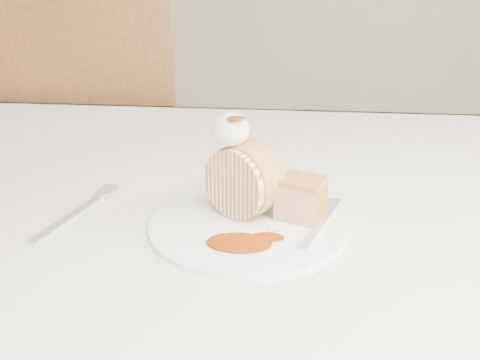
# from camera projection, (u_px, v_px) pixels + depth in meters

# --- Properties ---
(table) EXTENTS (1.40, 0.90, 0.75)m
(table) POSITION_uv_depth(u_px,v_px,m) (233.00, 243.00, 0.79)
(table) COLOR silver
(table) RESTS_ON ground
(chair_far) EXTENTS (0.51, 0.51, 0.98)m
(chair_far) POSITION_uv_depth(u_px,v_px,m) (97.00, 158.00, 1.45)
(chair_far) COLOR brown
(chair_far) RESTS_ON ground
(plate) EXTENTS (0.30, 0.30, 0.01)m
(plate) POSITION_uv_depth(u_px,v_px,m) (247.00, 225.00, 0.64)
(plate) COLOR white
(plate) RESTS_ON table
(roulade_slice) EXTENTS (0.10, 0.09, 0.09)m
(roulade_slice) POSITION_uv_depth(u_px,v_px,m) (243.00, 181.00, 0.65)
(roulade_slice) COLOR beige
(roulade_slice) RESTS_ON plate
(cake_chunk) EXTENTS (0.07, 0.06, 0.04)m
(cake_chunk) POSITION_uv_depth(u_px,v_px,m) (301.00, 200.00, 0.64)
(cake_chunk) COLOR tan
(cake_chunk) RESTS_ON plate
(whipped_cream) EXTENTS (0.05, 0.05, 0.04)m
(whipped_cream) POSITION_uv_depth(u_px,v_px,m) (230.00, 129.00, 0.63)
(whipped_cream) COLOR white
(whipped_cream) RESTS_ON roulade_slice
(caramel_drizzle) EXTENTS (0.02, 0.02, 0.00)m
(caramel_drizzle) POSITION_uv_depth(u_px,v_px,m) (237.00, 114.00, 0.60)
(caramel_drizzle) COLOR #722804
(caramel_drizzle) RESTS_ON whipped_cream
(caramel_pool) EXTENTS (0.08, 0.07, 0.00)m
(caramel_pool) POSITION_uv_depth(u_px,v_px,m) (239.00, 242.00, 0.59)
(caramel_pool) COLOR #722804
(caramel_pool) RESTS_ON plate
(fork) EXTENTS (0.06, 0.14, 0.00)m
(fork) POSITION_uv_depth(u_px,v_px,m) (316.00, 230.00, 0.62)
(fork) COLOR silver
(fork) RESTS_ON plate
(spoon) EXTENTS (0.06, 0.17, 0.00)m
(spoon) POSITION_uv_depth(u_px,v_px,m) (68.00, 219.00, 0.66)
(spoon) COLOR silver
(spoon) RESTS_ON table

